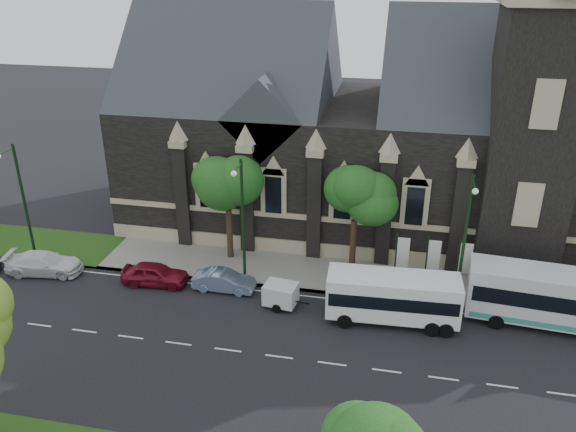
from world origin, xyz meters
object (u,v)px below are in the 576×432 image
(street_lamp_far, at_px, (21,197))
(car_far_white, at_px, (44,263))
(banner_flag_center, at_px, (431,258))
(box_trailer, at_px, (281,294))
(tree_walk_left, at_px, (231,186))
(street_lamp_near, at_px, (465,236))
(banner_flag_left, at_px, (400,255))
(sedan, at_px, (224,281))
(tour_coach, at_px, (576,301))
(shuttle_bus, at_px, (393,296))
(street_lamp_mid, at_px, (242,217))
(tree_walk_right, at_px, (359,194))
(banner_flag_right, at_px, (462,261))
(car_far_red, at_px, (155,274))

(street_lamp_far, relative_size, car_far_white, 1.70)
(banner_flag_center, relative_size, box_trailer, 1.32)
(tree_walk_left, height_order, street_lamp_near, street_lamp_near)
(street_lamp_near, distance_m, box_trailer, 11.96)
(tree_walk_left, distance_m, banner_flag_left, 12.66)
(street_lamp_near, relative_size, banner_flag_center, 2.25)
(tree_walk_left, distance_m, sedan, 6.81)
(tour_coach, xyz_separation_m, shuttle_bus, (-10.65, -1.30, -0.19))
(banner_flag_left, xyz_separation_m, shuttle_bus, (-0.27, -4.11, -0.62))
(street_lamp_far, bearing_deg, street_lamp_mid, 0.00)
(tour_coach, bearing_deg, box_trailer, -171.27)
(banner_flag_left, height_order, sedan, banner_flag_left)
(tree_walk_right, xyz_separation_m, street_lamp_near, (6.79, -3.62, -0.71))
(sedan, bearing_deg, banner_flag_center, -78.56)
(banner_flag_right, distance_m, shuttle_bus, 5.96)
(street_lamp_mid, xyz_separation_m, car_far_white, (-14.25, -1.32, -4.34))
(tree_walk_left, relative_size, street_lamp_mid, 0.85)
(box_trailer, bearing_deg, tree_walk_right, 61.10)
(shuttle_bus, bearing_deg, banner_flag_right, 41.27)
(banner_flag_right, relative_size, tour_coach, 0.32)
(street_lamp_mid, distance_m, street_lamp_far, 16.00)
(sedan, height_order, car_far_red, car_far_red)
(tree_walk_left, xyz_separation_m, street_lamp_far, (-14.20, -3.61, -0.62))
(street_lamp_mid, bearing_deg, tour_coach, -2.51)
(shuttle_bus, distance_m, car_far_red, 16.09)
(street_lamp_near, relative_size, car_far_red, 1.99)
(banner_flag_center, distance_m, sedan, 13.83)
(street_lamp_mid, bearing_deg, banner_flag_left, 10.50)
(banner_flag_right, relative_size, car_far_red, 0.88)
(street_lamp_near, height_order, sedan, street_lamp_near)
(banner_flag_right, xyz_separation_m, car_far_white, (-28.54, -3.22, -1.62))
(street_lamp_far, distance_m, banner_flag_left, 26.50)
(street_lamp_near, xyz_separation_m, tour_coach, (6.67, -0.91, -3.15))
(banner_flag_left, relative_size, banner_flag_right, 1.00)
(car_far_red, distance_m, car_far_white, 8.25)
(tree_walk_left, xyz_separation_m, shuttle_bus, (11.82, -5.81, -3.97))
(tree_walk_left, bearing_deg, box_trailer, -49.74)
(tree_walk_right, height_order, street_lamp_mid, street_lamp_mid)
(street_lamp_mid, relative_size, car_far_white, 1.70)
(street_lamp_far, height_order, sedan, street_lamp_far)
(tree_walk_right, height_order, banner_flag_center, tree_walk_right)
(street_lamp_mid, bearing_deg, street_lamp_far, 180.00)
(tour_coach, bearing_deg, car_far_white, -174.33)
(tour_coach, bearing_deg, street_lamp_mid, -177.52)
(tree_walk_right, distance_m, sedan, 10.80)
(banner_flag_right, distance_m, sedan, 15.78)
(banner_flag_left, bearing_deg, banner_flag_center, 0.00)
(banner_flag_center, relative_size, shuttle_bus, 0.50)
(shuttle_bus, relative_size, car_far_red, 1.78)
(tree_walk_right, relative_size, street_lamp_mid, 0.87)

